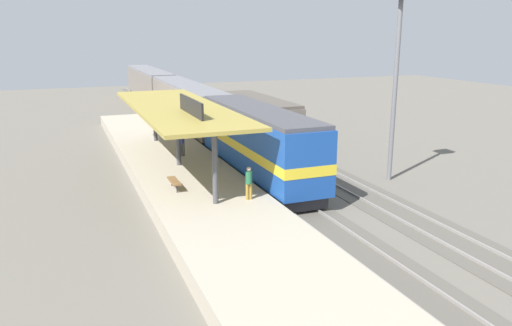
# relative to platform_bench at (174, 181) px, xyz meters

# --- Properties ---
(ground_plane) EXTENTS (120.00, 120.00, 0.00)m
(ground_plane) POSITION_rel_platform_bench_xyz_m (8.00, 4.94, -1.34)
(ground_plane) COLOR #666056
(track_near) EXTENTS (3.20, 110.00, 0.16)m
(track_near) POSITION_rel_platform_bench_xyz_m (6.00, 4.94, -1.31)
(track_near) COLOR #565249
(track_near) RESTS_ON ground
(track_far) EXTENTS (3.20, 110.00, 0.16)m
(track_far) POSITION_rel_platform_bench_xyz_m (10.60, 4.94, -1.31)
(track_far) COLOR #565249
(track_far) RESTS_ON ground
(platform) EXTENTS (6.00, 44.00, 0.90)m
(platform) POSITION_rel_platform_bench_xyz_m (1.40, 4.94, -0.89)
(platform) COLOR #A89E89
(platform) RESTS_ON ground
(station_canopy) EXTENTS (5.20, 18.00, 4.70)m
(station_canopy) POSITION_rel_platform_bench_xyz_m (1.40, 4.85, 3.19)
(station_canopy) COLOR #47474C
(station_canopy) RESTS_ON platform
(platform_bench) EXTENTS (0.44, 1.70, 0.50)m
(platform_bench) POSITION_rel_platform_bench_xyz_m (0.00, 0.00, 0.00)
(platform_bench) COLOR #333338
(platform_bench) RESTS_ON platform
(locomotive) EXTENTS (2.93, 14.43, 4.44)m
(locomotive) POSITION_rel_platform_bench_xyz_m (6.00, 2.87, 1.07)
(locomotive) COLOR #28282D
(locomotive) RESTS_ON track_near
(passenger_carriage_front) EXTENTS (2.90, 20.00, 4.24)m
(passenger_carriage_front) POSITION_rel_platform_bench_xyz_m (6.00, 20.87, 0.97)
(passenger_carriage_front) COLOR #28282D
(passenger_carriage_front) RESTS_ON track_near
(passenger_carriage_rear) EXTENTS (2.90, 20.00, 4.24)m
(passenger_carriage_rear) POSITION_rel_platform_bench_xyz_m (6.00, 41.67, 0.97)
(passenger_carriage_rear) COLOR #28282D
(passenger_carriage_rear) RESTS_ON track_near
(freight_car) EXTENTS (2.80, 12.00, 3.54)m
(freight_car) POSITION_rel_platform_bench_xyz_m (10.60, 14.07, 0.63)
(freight_car) COLOR #28282D
(freight_car) RESTS_ON track_far
(light_mast) EXTENTS (1.10, 1.10, 11.70)m
(light_mast) POSITION_rel_platform_bench_xyz_m (13.80, -0.20, 7.05)
(light_mast) COLOR slate
(light_mast) RESTS_ON ground
(person_waiting) EXTENTS (0.34, 0.34, 1.71)m
(person_waiting) POSITION_rel_platform_bench_xyz_m (2.18, 7.29, 0.51)
(person_waiting) COLOR #4C4C51
(person_waiting) RESTS_ON platform
(person_walking) EXTENTS (0.34, 0.34, 1.71)m
(person_walking) POSITION_rel_platform_bench_xyz_m (3.15, -3.09, 0.51)
(person_walking) COLOR olive
(person_walking) RESTS_ON platform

